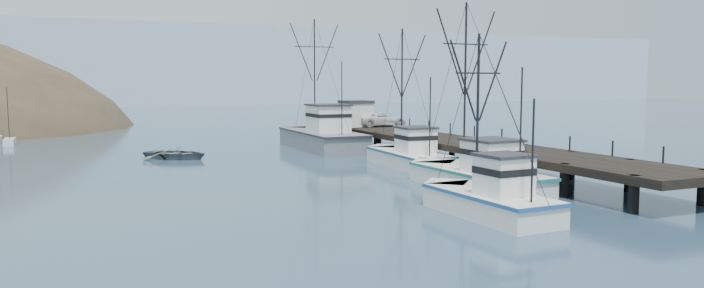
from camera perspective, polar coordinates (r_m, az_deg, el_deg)
name	(u,v)px	position (r m, az deg, el deg)	size (l,w,h in m)	color
ground	(402,217)	(31.78, 4.57, -6.67)	(400.00, 400.00, 0.00)	navy
pier	(459,144)	(52.25, 9.69, 0.00)	(6.00, 44.00, 2.00)	black
distant_ridge	(163,104)	(198.92, -16.83, 3.48)	(360.00, 40.00, 26.00)	#9EB2C6
trawler_near	(474,175)	(41.03, 11.03, -2.79)	(4.38, 12.17, 12.21)	silver
trawler_mid	(486,200)	(32.70, 12.11, -4.97)	(3.42, 9.38, 9.57)	silver
trawler_far	(407,156)	(50.83, 5.01, -1.08)	(4.14, 11.17, 11.42)	silver
work_vessel	(320,137)	(63.91, -2.90, 0.68)	(5.00, 16.27, 13.56)	slate
pier_shed	(356,113)	(67.32, 0.37, 2.81)	(3.00, 3.20, 2.80)	silver
pickup_truck	(382,119)	(67.64, 2.73, 2.26)	(2.53, 5.49, 1.53)	silver
motorboat	(176,159)	(57.63, -15.70, -1.30)	(4.16, 5.83, 1.21)	#51565A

